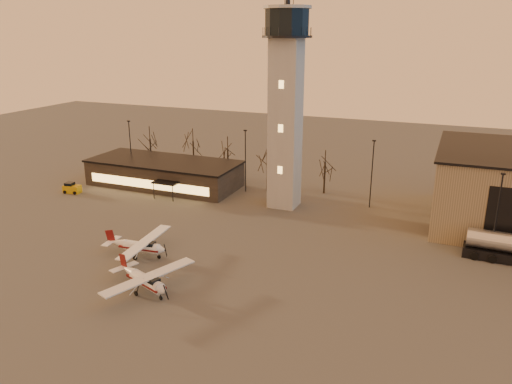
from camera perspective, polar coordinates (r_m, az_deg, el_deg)
ground at (r=49.98m, az=-8.55°, el=-12.20°), size 220.00×220.00×0.00m
control_tower at (r=71.06m, az=3.44°, el=10.98°), size 6.80×6.80×32.60m
terminal at (r=85.20m, az=-10.41°, el=2.16°), size 25.40×12.20×4.30m
light_poles at (r=73.96m, az=3.90°, el=2.62°), size 58.50×12.25×10.14m
tree_row at (r=86.38m, az=-3.32°, el=5.24°), size 37.20×9.20×8.80m
cessna_front at (r=51.48m, az=-12.25°, el=-10.22°), size 8.43×10.25×2.89m
cessna_rear at (r=59.35m, az=-12.80°, el=-6.33°), size 8.20×10.35×2.84m
fuel_truck at (r=63.45m, az=26.62°, el=-5.92°), size 9.05×3.28×3.31m
service_cart at (r=85.59m, az=-20.30°, el=0.34°), size 2.86×2.03×1.70m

